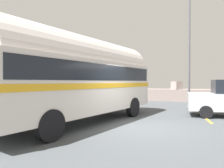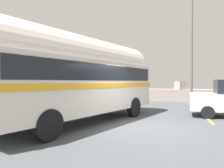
# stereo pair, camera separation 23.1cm
# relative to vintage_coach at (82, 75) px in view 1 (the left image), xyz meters

# --- Properties ---
(ground) EXTENTS (32.00, 26.00, 0.02)m
(ground) POSITION_rel_vintage_coach_xyz_m (2.48, -0.18, -2.04)
(ground) COLOR #464A4E
(breakwater) EXTENTS (31.36, 2.14, 2.49)m
(breakwater) POSITION_rel_vintage_coach_xyz_m (2.32, 11.61, -1.41)
(breakwater) COLOR gray
(breakwater) RESTS_ON ground
(vintage_coach) EXTENTS (5.11, 8.89, 3.70)m
(vintage_coach) POSITION_rel_vintage_coach_xyz_m (0.00, 0.00, 0.00)
(vintage_coach) COLOR black
(vintage_coach) RESTS_ON ground
(lamp_post) EXTENTS (0.96, 0.73, 7.37)m
(lamp_post) POSITION_rel_vintage_coach_xyz_m (5.00, 5.29, 2.05)
(lamp_post) COLOR #5B5B60
(lamp_post) RESTS_ON ground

